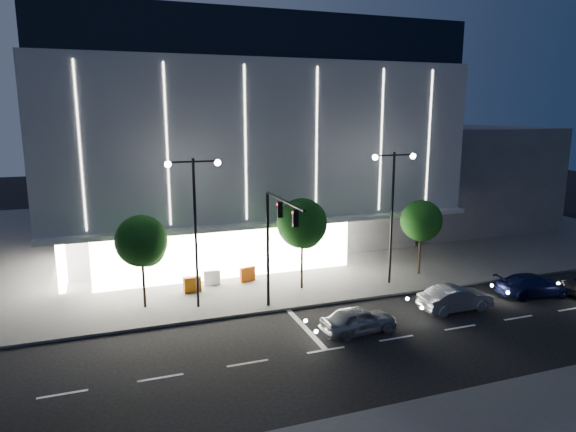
{
  "coord_description": "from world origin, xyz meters",
  "views": [
    {
      "loc": [
        -7.68,
        -23.01,
        11.6
      ],
      "look_at": [
        3.15,
        7.3,
        5.0
      ],
      "focal_mm": 32.0,
      "sensor_mm": 36.0,
      "label": 1
    }
  ],
  "objects_px": {
    "street_lamp_west": "(195,211)",
    "barrier_b": "(212,278)",
    "traffic_mast": "(276,232)",
    "car_lead": "(359,320)",
    "tree_left": "(142,244)",
    "barrier_c": "(248,274)",
    "tree_mid": "(302,226)",
    "tree_right": "(421,223)",
    "barrier_a": "(193,285)",
    "car_third": "(533,285)",
    "street_lamp_east": "(393,198)",
    "barrier_d": "(192,284)",
    "car_second": "(456,298)"
  },
  "relations": [
    {
      "from": "street_lamp_west",
      "to": "barrier_d",
      "type": "relative_size",
      "value": 8.18
    },
    {
      "from": "tree_left",
      "to": "car_lead",
      "type": "distance_m",
      "value": 13.11
    },
    {
      "from": "traffic_mast",
      "to": "street_lamp_east",
      "type": "xyz_separation_m",
      "value": [
        9.0,
        2.66,
        0.93
      ]
    },
    {
      "from": "barrier_c",
      "to": "traffic_mast",
      "type": "bearing_deg",
      "value": -104.05
    },
    {
      "from": "car_third",
      "to": "street_lamp_east",
      "type": "bearing_deg",
      "value": 64.68
    },
    {
      "from": "traffic_mast",
      "to": "car_second",
      "type": "xyz_separation_m",
      "value": [
        10.33,
        -2.64,
        -4.29
      ]
    },
    {
      "from": "traffic_mast",
      "to": "car_lead",
      "type": "height_order",
      "value": "traffic_mast"
    },
    {
      "from": "traffic_mast",
      "to": "barrier_b",
      "type": "height_order",
      "value": "traffic_mast"
    },
    {
      "from": "barrier_a",
      "to": "car_third",
      "type": "bearing_deg",
      "value": -24.36
    },
    {
      "from": "barrier_b",
      "to": "tree_left",
      "type": "bearing_deg",
      "value": -145.05
    },
    {
      "from": "tree_left",
      "to": "barrier_a",
      "type": "xyz_separation_m",
      "value": [
        3.07,
        1.56,
        -3.38
      ]
    },
    {
      "from": "car_lead",
      "to": "car_second",
      "type": "bearing_deg",
      "value": -87.09
    },
    {
      "from": "barrier_b",
      "to": "barrier_d",
      "type": "bearing_deg",
      "value": -145.96
    },
    {
      "from": "street_lamp_west",
      "to": "barrier_b",
      "type": "relative_size",
      "value": 8.18
    },
    {
      "from": "tree_left",
      "to": "barrier_b",
      "type": "height_order",
      "value": "tree_left"
    },
    {
      "from": "tree_left",
      "to": "car_second",
      "type": "relative_size",
      "value": 1.27
    },
    {
      "from": "barrier_b",
      "to": "car_third",
      "type": "bearing_deg",
      "value": -18.68
    },
    {
      "from": "street_lamp_west",
      "to": "barrier_a",
      "type": "bearing_deg",
      "value": 87.95
    },
    {
      "from": "traffic_mast",
      "to": "barrier_a",
      "type": "relative_size",
      "value": 6.43
    },
    {
      "from": "barrier_a",
      "to": "barrier_b",
      "type": "relative_size",
      "value": 1.0
    },
    {
      "from": "tree_left",
      "to": "barrier_c",
      "type": "distance_m",
      "value": 8.14
    },
    {
      "from": "car_lead",
      "to": "car_third",
      "type": "distance_m",
      "value": 13.2
    },
    {
      "from": "barrier_a",
      "to": "street_lamp_west",
      "type": "bearing_deg",
      "value": -96.32
    },
    {
      "from": "car_third",
      "to": "barrier_a",
      "type": "height_order",
      "value": "car_third"
    },
    {
      "from": "traffic_mast",
      "to": "barrier_c",
      "type": "height_order",
      "value": "traffic_mast"
    },
    {
      "from": "street_lamp_west",
      "to": "tree_mid",
      "type": "bearing_deg",
      "value": 8.26
    },
    {
      "from": "street_lamp_west",
      "to": "barrier_b",
      "type": "bearing_deg",
      "value": 66.62
    },
    {
      "from": "tree_right",
      "to": "car_lead",
      "type": "relative_size",
      "value": 1.31
    },
    {
      "from": "traffic_mast",
      "to": "barrier_c",
      "type": "bearing_deg",
      "value": 90.0
    },
    {
      "from": "street_lamp_east",
      "to": "car_second",
      "type": "xyz_separation_m",
      "value": [
        1.33,
        -5.31,
        -5.22
      ]
    },
    {
      "from": "tree_mid",
      "to": "tree_right",
      "type": "height_order",
      "value": "tree_mid"
    },
    {
      "from": "street_lamp_west",
      "to": "tree_left",
      "type": "xyz_separation_m",
      "value": [
        -2.97,
        1.02,
        -1.92
      ]
    },
    {
      "from": "barrier_a",
      "to": "barrier_b",
      "type": "bearing_deg",
      "value": 30.28
    },
    {
      "from": "tree_left",
      "to": "car_lead",
      "type": "bearing_deg",
      "value": -34.71
    },
    {
      "from": "tree_right",
      "to": "car_lead",
      "type": "height_order",
      "value": "tree_right"
    },
    {
      "from": "tree_left",
      "to": "car_third",
      "type": "height_order",
      "value": "tree_left"
    },
    {
      "from": "tree_left",
      "to": "car_lead",
      "type": "height_order",
      "value": "tree_left"
    },
    {
      "from": "tree_right",
      "to": "barrier_d",
      "type": "distance_m",
      "value": 16.39
    },
    {
      "from": "barrier_b",
      "to": "barrier_d",
      "type": "distance_m",
      "value": 1.7
    },
    {
      "from": "car_lead",
      "to": "barrier_b",
      "type": "bearing_deg",
      "value": 26.59
    },
    {
      "from": "barrier_a",
      "to": "tree_left",
      "type": "bearing_deg",
      "value": -157.27
    },
    {
      "from": "traffic_mast",
      "to": "car_lead",
      "type": "relative_size",
      "value": 1.68
    },
    {
      "from": "tree_right",
      "to": "car_third",
      "type": "xyz_separation_m",
      "value": [
        4.56,
        -5.93,
        -3.19
      ]
    },
    {
      "from": "street_lamp_east",
      "to": "car_lead",
      "type": "xyz_separation_m",
      "value": [
        -5.55,
        -6.2,
        -5.24
      ]
    },
    {
      "from": "tree_right",
      "to": "tree_left",
      "type": "bearing_deg",
      "value": 180.0
    },
    {
      "from": "tree_right",
      "to": "barrier_c",
      "type": "relative_size",
      "value": 5.01
    },
    {
      "from": "barrier_c",
      "to": "barrier_d",
      "type": "xyz_separation_m",
      "value": [
        -3.94,
        -0.75,
        0.0
      ]
    },
    {
      "from": "street_lamp_east",
      "to": "car_second",
      "type": "height_order",
      "value": "street_lamp_east"
    },
    {
      "from": "car_second",
      "to": "barrier_d",
      "type": "height_order",
      "value": "car_second"
    },
    {
      "from": "street_lamp_east",
      "to": "barrier_a",
      "type": "height_order",
      "value": "street_lamp_east"
    }
  ]
}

